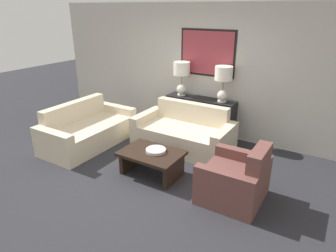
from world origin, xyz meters
TOP-DOWN VIEW (x-y plane):
  - ground_plane at (0.00, 0.00)m, footprint 20.00×20.00m
  - back_wall at (0.00, 2.34)m, footprint 7.68×0.12m
  - console_table at (0.00, 2.07)m, footprint 1.46×0.38m
  - table_lamp_left at (-0.46, 2.07)m, footprint 0.34×0.34m
  - table_lamp_right at (0.46, 2.07)m, footprint 0.34×0.34m
  - couch_by_back_wall at (0.00, 1.38)m, footprint 1.86×0.92m
  - couch_by_side at (-1.69, 0.51)m, footprint 0.92×1.86m
  - coffee_table at (0.05, 0.20)m, footprint 0.97×0.68m
  - decorative_bowl at (0.11, 0.25)m, footprint 0.32×0.32m
  - armchair_near_back_wall at (1.43, 0.27)m, footprint 0.83×0.87m

SIDE VIEW (x-z plane):
  - ground_plane at x=0.00m, z-range 0.00..0.00m
  - couch_by_back_wall at x=0.00m, z-range -0.13..0.69m
  - couch_by_side at x=-1.69m, z-range -0.13..0.69m
  - coffee_table at x=0.05m, z-range 0.09..0.49m
  - armchair_near_back_wall at x=1.43m, z-range -0.13..0.72m
  - console_table at x=0.00m, z-range 0.00..0.82m
  - decorative_bowl at x=0.11m, z-range 0.40..0.45m
  - table_lamp_left at x=-0.46m, z-range 0.93..1.63m
  - table_lamp_right at x=0.46m, z-range 0.93..1.63m
  - back_wall at x=0.00m, z-range 0.01..2.66m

